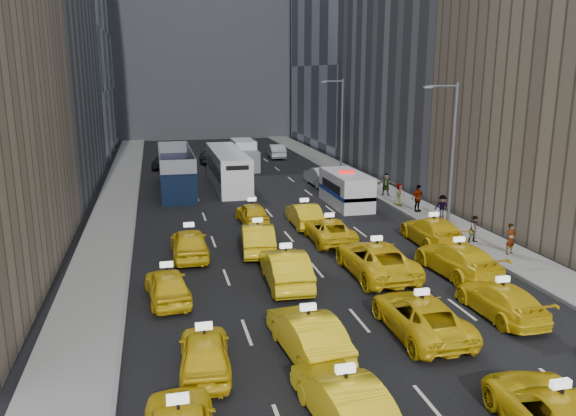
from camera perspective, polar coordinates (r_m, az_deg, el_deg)
name	(u,v)px	position (r m, az deg, el deg)	size (l,w,h in m)	color
ground	(379,343)	(21.10, 9.19, -13.42)	(160.00, 160.00, 0.00)	black
sidewalk_west	(117,204)	(43.44, -17.01, 0.40)	(3.00, 90.00, 0.15)	gray
sidewalk_east	(382,191)	(46.91, 9.48, 1.75)	(3.00, 90.00, 0.15)	gray
curb_west	(137,203)	(43.36, -15.11, 0.52)	(0.15, 90.00, 0.18)	slate
curb_east	(365,191)	(46.37, 7.83, 1.70)	(0.15, 90.00, 0.18)	slate
building_backdrop	(199,1)	(90.22, -9.06, 20.06)	(30.00, 12.00, 40.00)	slate
streetlight_near	(451,154)	(34.01, 16.19, 5.26)	(2.15, 0.22, 9.00)	#595B60
streetlight_far	(341,125)	(52.23, 5.36, 8.44)	(2.15, 0.22, 9.00)	#595B60
taxi_1	(344,400)	(16.37, 5.75, -18.87)	(1.58, 4.53, 1.49)	yellow
taxi_2	(557,415)	(17.34, 25.63, -18.44)	(2.33, 5.04, 1.40)	yellow
taxi_4	(205,352)	(19.00, -8.45, -14.27)	(1.63, 4.04, 1.38)	yellow
taxi_5	(308,334)	(19.80, 2.02, -12.64)	(1.63, 4.67, 1.54)	yellow
taxi_6	(420,315)	(21.84, 13.31, -10.57)	(2.39, 5.17, 1.44)	yellow
taxi_7	(501,300)	(24.27, 20.81, -8.73)	(1.88, 4.62, 1.34)	yellow
taxi_8	(168,285)	(24.68, -12.14, -7.66)	(1.67, 4.15, 1.41)	yellow
taxi_9	(286,268)	(25.84, -0.23, -6.07)	(1.76, 5.04, 1.66)	yellow
taxi_10	(376,259)	(27.40, 8.92, -5.12)	(2.70, 5.85, 1.62)	yellow
taxi_11	(458,259)	(28.34, 16.85, -5.00)	(2.19, 5.38, 1.56)	yellow
taxi_12	(190,243)	(30.03, -9.97, -3.54)	(1.87, 4.65, 1.58)	yellow
taxi_13	(258,238)	(30.55, -3.10, -3.06)	(1.67, 4.79, 1.58)	yellow
taxi_14	(329,230)	(32.51, 4.19, -2.25)	(2.25, 4.89, 1.36)	yellow
taxi_15	(433,231)	(32.78, 14.50, -2.32)	(2.21, 5.44, 1.58)	yellow
taxi_16	(252,213)	(36.38, -3.68, -0.51)	(1.63, 4.06, 1.38)	yellow
taxi_17	(304,215)	(35.69, 1.65, -0.68)	(1.57, 4.49, 1.48)	yellow
nypd_van	(346,190)	(41.40, 5.90, 1.87)	(2.97, 6.29, 2.61)	silver
double_decker	(176,171)	(47.29, -11.32, 3.74)	(3.48, 11.75, 3.37)	black
city_bus	(228,168)	(48.61, -6.15, 4.02)	(3.77, 12.18, 3.09)	silver
box_truck	(245,155)	(57.50, -4.44, 5.39)	(2.72, 6.41, 2.85)	white
misc_car_0	(321,176)	(48.75, 3.33, 3.24)	(1.71, 4.89, 1.61)	#A4A5AB
misc_car_1	(165,161)	(59.11, -12.34, 4.67)	(2.36, 5.13, 1.42)	black
misc_car_2	(243,152)	(64.97, -4.56, 5.73)	(2.05, 5.04, 1.46)	slate
misc_car_3	(207,157)	(61.71, -8.19, 5.19)	(1.63, 4.06, 1.38)	black
misc_car_4	(276,151)	(64.76, -1.20, 5.81)	(1.69, 4.85, 1.60)	#AAACB1
pedestrian_0	(511,239)	(31.91, 21.70, -2.94)	(0.61, 0.40, 1.66)	gray
pedestrian_1	(475,229)	(33.41, 18.47, -2.06)	(0.75, 0.41, 1.55)	gray
pedestrian_2	(442,206)	(38.53, 15.39, 0.16)	(0.99, 0.41, 1.53)	gray
pedestrian_3	(418,198)	(39.72, 13.04, 0.97)	(1.11, 0.51, 1.90)	gray
pedestrian_4	(399,194)	(41.38, 11.23, 1.36)	(0.79, 0.43, 1.62)	gray
pedestrian_5	(386,184)	(44.66, 9.92, 2.39)	(1.62, 0.47, 1.75)	gray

